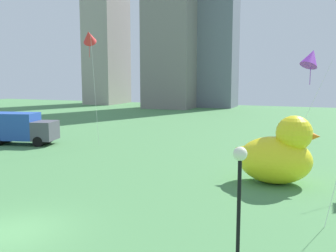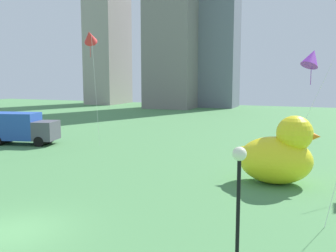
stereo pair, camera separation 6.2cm
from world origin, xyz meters
TOP-DOWN VIEW (x-y plane):
  - ground_plane at (0.00, 0.00)m, footprint 140.00×140.00m
  - giant_inflatable_duck at (8.94, 10.92)m, footprint 4.76×3.05m
  - lamppost at (8.81, 0.08)m, footprint 0.43×0.43m
  - box_truck at (-14.01, 15.30)m, footprint 6.64×3.78m
  - city_skyline at (-18.27, 61.91)m, footprint 32.93×15.61m
  - kite_purple at (10.38, 14.93)m, footprint 2.84×2.40m
  - kite_red at (-7.34, 16.77)m, footprint 1.62×1.86m

SIDE VIEW (x-z plane):
  - ground_plane at x=0.00m, z-range 0.00..0.00m
  - box_truck at x=-14.01m, z-range 0.03..2.88m
  - giant_inflatable_duck at x=8.94m, z-range -0.29..3.65m
  - lamppost at x=8.81m, z-range 0.99..5.01m
  - kite_purple at x=10.38m, z-range 3.25..11.25m
  - kite_red at x=-7.34m, z-range 4.32..14.53m
  - city_skyline at x=-18.27m, z-range -2.38..39.42m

